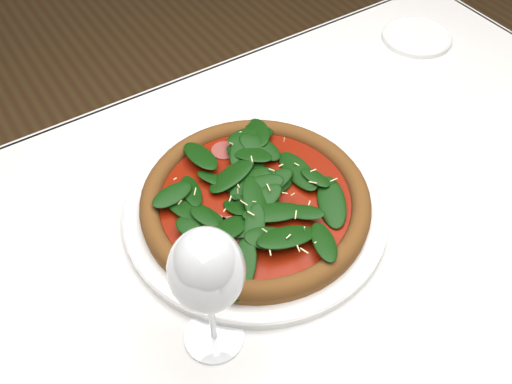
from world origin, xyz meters
TOP-DOWN VIEW (x-y plane):
  - dining_table at (0.00, 0.00)m, footprint 1.21×0.81m
  - plate at (-0.03, 0.09)m, footprint 0.35×0.35m
  - pizza at (-0.03, 0.09)m, footprint 0.36×0.36m
  - wine_glass at (-0.17, -0.04)m, footprint 0.08×0.08m
  - saucer_far at (0.44, 0.27)m, footprint 0.12×0.12m

SIDE VIEW (x-z plane):
  - dining_table at x=0.00m, z-range 0.27..1.02m
  - saucer_far at x=0.44m, z-range 0.75..0.76m
  - plate at x=-0.03m, z-range 0.75..0.77m
  - pizza at x=-0.03m, z-range 0.76..0.80m
  - wine_glass at x=-0.17m, z-range 0.79..0.97m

